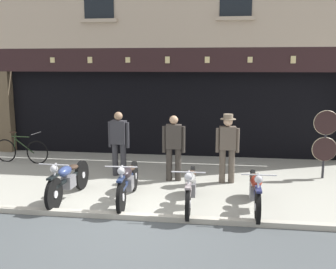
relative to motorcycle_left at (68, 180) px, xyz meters
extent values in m
cube|color=#9F9E92|center=(1.54, 4.05, -0.47)|extent=(23.12, 10.00, 0.08)
cube|color=#AEAA9B|center=(1.54, -0.87, -0.42)|extent=(23.12, 0.16, 0.18)
cube|color=black|center=(1.54, 6.35, 0.87)|extent=(10.23, 4.00, 2.60)
cube|color=brown|center=(-3.80, 4.23, 0.87)|extent=(0.44, 0.36, 2.60)
cube|color=black|center=(1.54, 4.60, 1.00)|extent=(9.78, 0.03, 2.18)
cube|color=black|center=(1.54, 4.17, 2.52)|extent=(11.12, 0.24, 0.70)
cube|color=#DBC684|center=(-2.03, 4.04, 2.52)|extent=(0.14, 0.03, 0.16)
cube|color=#DBC684|center=(-0.83, 4.04, 2.52)|extent=(0.14, 0.03, 0.18)
cube|color=#DBC684|center=(0.34, 4.04, 2.52)|extent=(0.14, 0.03, 0.16)
cube|color=#DBC684|center=(1.54, 4.04, 2.52)|extent=(0.14, 0.03, 0.19)
cube|color=#DBC684|center=(2.71, 4.04, 2.52)|extent=(0.14, 0.03, 0.18)
cube|color=#DBC684|center=(3.93, 4.04, 2.52)|extent=(0.14, 0.03, 0.16)
cube|color=#DBC684|center=(5.13, 4.04, 2.52)|extent=(0.14, 0.03, 0.21)
cube|color=tan|center=(-0.50, 4.00, 3.67)|extent=(1.10, 0.12, 0.10)
cube|color=tan|center=(3.48, 4.00, 3.67)|extent=(1.10, 0.12, 0.10)
cylinder|color=black|center=(-0.03, -0.67, -0.10)|extent=(0.10, 0.66, 0.66)
cylinder|color=silver|center=(-0.03, -0.67, -0.10)|extent=(0.11, 0.15, 0.15)
cylinder|color=black|center=(0.03, 0.71, -0.10)|extent=(0.11, 0.66, 0.66)
cylinder|color=silver|center=(0.03, 0.71, -0.10)|extent=(0.12, 0.15, 0.15)
cube|color=black|center=(0.00, 0.02, 0.02)|extent=(0.12, 1.27, 0.07)
cube|color=slate|center=(0.00, 0.02, -0.05)|extent=(0.21, 0.33, 0.26)
ellipsoid|color=navy|center=(-0.01, -0.14, 0.22)|extent=(0.24, 0.47, 0.20)
ellipsoid|color=#38281E|center=(0.01, 0.27, 0.20)|extent=(0.21, 0.31, 0.10)
cube|color=black|center=(-0.03, -0.67, 0.25)|extent=(0.11, 0.36, 0.04)
sphere|color=silver|center=(-0.02, -0.61, 0.40)|extent=(0.15, 0.15, 0.15)
cylinder|color=silver|center=(-0.02, -0.61, 0.48)|extent=(0.62, 0.05, 0.02)
cylinder|color=silver|center=(-0.03, -0.63, 0.19)|extent=(0.05, 0.25, 0.61)
cylinder|color=black|center=(1.32, -0.66, -0.10)|extent=(0.11, 0.67, 0.67)
cylinder|color=silver|center=(1.32, -0.66, -0.10)|extent=(0.11, 0.15, 0.15)
cylinder|color=black|center=(1.24, 0.77, -0.10)|extent=(0.12, 0.67, 0.67)
cylinder|color=silver|center=(1.24, 0.77, -0.10)|extent=(0.12, 0.15, 0.15)
cube|color=navy|center=(1.28, 0.06, 0.02)|extent=(0.14, 1.32, 0.07)
cube|color=slate|center=(1.28, 0.06, -0.05)|extent=(0.22, 0.33, 0.26)
ellipsoid|color=black|center=(1.29, -0.11, 0.22)|extent=(0.24, 0.47, 0.20)
ellipsoid|color=#38281E|center=(1.26, 0.32, 0.20)|extent=(0.22, 0.31, 0.10)
cube|color=navy|center=(1.32, -0.66, 0.26)|extent=(0.12, 0.36, 0.04)
sphere|color=silver|center=(1.31, -0.60, 0.40)|extent=(0.15, 0.15, 0.15)
cylinder|color=silver|center=(1.31, -0.60, 0.48)|extent=(0.62, 0.06, 0.02)
cylinder|color=silver|center=(1.31, -0.62, 0.19)|extent=(0.05, 0.26, 0.61)
cylinder|color=black|center=(2.60, -0.80, -0.11)|extent=(0.08, 0.64, 0.64)
cylinder|color=silver|center=(2.60, -0.80, -0.11)|extent=(0.10, 0.14, 0.14)
cylinder|color=black|center=(2.57, 0.64, -0.11)|extent=(0.09, 0.64, 0.64)
cylinder|color=silver|center=(2.57, 0.64, -0.11)|extent=(0.11, 0.14, 0.14)
cube|color=gray|center=(2.59, -0.08, 0.01)|extent=(0.10, 1.33, 0.07)
cube|color=slate|center=(2.59, -0.08, -0.06)|extent=(0.21, 0.32, 0.26)
ellipsoid|color=gray|center=(2.59, -0.25, 0.21)|extent=(0.23, 0.46, 0.20)
ellipsoid|color=#38281E|center=(2.58, 0.18, 0.19)|extent=(0.21, 0.30, 0.10)
cube|color=gray|center=(2.60, -0.80, 0.23)|extent=(0.11, 0.36, 0.04)
sphere|color=silver|center=(2.60, -0.74, 0.39)|extent=(0.15, 0.15, 0.15)
cylinder|color=silver|center=(2.60, -0.74, 0.47)|extent=(0.62, 0.04, 0.02)
cylinder|color=silver|center=(2.60, -0.76, 0.18)|extent=(0.04, 0.28, 0.61)
cylinder|color=black|center=(3.84, -0.77, -0.12)|extent=(0.07, 0.62, 0.62)
cylinder|color=silver|center=(3.84, -0.77, -0.12)|extent=(0.10, 0.14, 0.14)
cylinder|color=black|center=(3.85, 0.59, -0.12)|extent=(0.08, 0.62, 0.62)
cylinder|color=silver|center=(3.85, 0.59, -0.12)|extent=(0.11, 0.14, 0.14)
cube|color=navy|center=(3.85, -0.09, 0.00)|extent=(0.08, 1.26, 0.07)
cube|color=slate|center=(3.85, -0.09, -0.07)|extent=(0.20, 0.32, 0.26)
ellipsoid|color=maroon|center=(3.85, -0.26, 0.20)|extent=(0.22, 0.46, 0.20)
ellipsoid|color=#38281E|center=(3.85, 0.15, 0.18)|extent=(0.20, 0.30, 0.10)
cube|color=navy|center=(3.84, -0.77, 0.21)|extent=(0.10, 0.36, 0.04)
sphere|color=silver|center=(3.84, -0.71, 0.38)|extent=(0.15, 0.15, 0.15)
cylinder|color=silver|center=(3.84, -0.71, 0.46)|extent=(0.62, 0.03, 0.02)
cylinder|color=silver|center=(3.84, -0.73, 0.17)|extent=(0.04, 0.29, 0.60)
cylinder|color=#2D2D33|center=(0.71, 1.87, 0.00)|extent=(0.15, 0.15, 0.85)
cylinder|color=#2D2D33|center=(0.49, 1.89, 0.00)|extent=(0.15, 0.15, 0.85)
cube|color=#2D2D33|center=(0.60, 1.88, 0.70)|extent=(0.40, 0.26, 0.60)
cube|color=silver|center=(0.61, 2.00, 0.77)|extent=(0.14, 0.03, 0.33)
cube|color=navy|center=(0.61, 2.01, 0.76)|extent=(0.05, 0.02, 0.31)
cylinder|color=#2D2D33|center=(0.83, 1.86, 0.64)|extent=(0.09, 0.09, 0.65)
cylinder|color=#2D2D33|center=(0.37, 1.91, 0.64)|extent=(0.09, 0.09, 0.65)
sphere|color=#9E7A5B|center=(0.60, 1.88, 1.11)|extent=(0.21, 0.21, 0.21)
cylinder|color=#38332D|center=(2.14, 1.67, -0.02)|extent=(0.15, 0.15, 0.82)
cylinder|color=#38332D|center=(1.92, 1.65, -0.02)|extent=(0.15, 0.15, 0.82)
cube|color=#38332D|center=(2.03, 1.66, 0.67)|extent=(0.40, 0.25, 0.59)
cube|color=white|center=(2.02, 1.77, 0.74)|extent=(0.14, 0.03, 0.33)
cube|color=#47234C|center=(2.02, 1.78, 0.73)|extent=(0.05, 0.02, 0.30)
cylinder|color=#38332D|center=(2.26, 1.68, 0.60)|extent=(0.09, 0.09, 0.65)
cylinder|color=#38332D|center=(1.79, 1.64, 0.60)|extent=(0.09, 0.09, 0.65)
sphere|color=tan|center=(2.03, 1.66, 1.08)|extent=(0.21, 0.21, 0.21)
cylinder|color=brown|center=(3.43, 1.67, -0.01)|extent=(0.15, 0.15, 0.84)
cylinder|color=brown|center=(3.21, 1.65, -0.01)|extent=(0.15, 0.15, 0.84)
cube|color=brown|center=(3.32, 1.66, 0.67)|extent=(0.40, 0.25, 0.55)
cube|color=silver|center=(3.31, 1.77, 0.73)|extent=(0.14, 0.03, 0.31)
cube|color=navy|center=(3.31, 1.78, 0.72)|extent=(0.05, 0.02, 0.29)
cylinder|color=brown|center=(3.55, 1.68, 0.61)|extent=(0.09, 0.09, 0.58)
cylinder|color=brown|center=(3.08, 1.64, 0.61)|extent=(0.09, 0.09, 0.58)
sphere|color=beige|center=(3.32, 1.66, 1.06)|extent=(0.22, 0.22, 0.22)
cylinder|color=#7F705B|center=(3.32, 1.66, 1.12)|extent=(0.37, 0.37, 0.01)
cylinder|color=#7F705B|center=(3.32, 1.66, 1.18)|extent=(0.23, 0.23, 0.12)
cylinder|color=#232328|center=(5.72, 2.38, 0.43)|extent=(0.06, 0.06, 1.71)
cylinder|color=black|center=(5.72, 2.36, 0.98)|extent=(0.59, 0.03, 0.59)
torus|color=beige|center=(5.72, 2.37, 0.98)|extent=(0.61, 0.04, 0.61)
cylinder|color=black|center=(5.72, 2.36, 0.31)|extent=(0.59, 0.03, 0.59)
torus|color=beige|center=(5.72, 2.37, 0.31)|extent=(0.61, 0.04, 0.61)
cube|color=beige|center=(-0.65, 4.45, 1.38)|extent=(0.76, 0.02, 0.98)
cube|color=#232328|center=(-0.65, 4.44, 1.77)|extent=(0.76, 0.01, 0.20)
cube|color=beige|center=(-1.90, 4.45, 1.32)|extent=(0.69, 0.02, 0.98)
cube|color=#511E19|center=(-1.90, 4.44, 1.71)|extent=(0.69, 0.01, 0.20)
torus|color=black|center=(-2.07, 2.78, -0.10)|extent=(0.69, 0.09, 0.69)
torus|color=black|center=(-3.09, 2.86, -0.10)|extent=(0.69, 0.09, 0.69)
cylinder|color=#23381E|center=(-2.48, 2.81, 0.08)|extent=(0.61, 0.08, 0.44)
cylinder|color=#23381E|center=(-2.58, 2.82, 0.34)|extent=(0.57, 0.08, 0.03)
cylinder|color=#23381E|center=(-2.77, 2.83, 0.20)|extent=(0.11, 0.04, 0.52)
ellipsoid|color=#332319|center=(-2.81, 2.84, 0.46)|extent=(0.25, 0.14, 0.06)
cylinder|color=silver|center=(-2.07, 2.78, 0.46)|extent=(0.06, 0.50, 0.02)
camera|label=1|loc=(3.17, -7.53, 2.38)|focal=41.70mm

